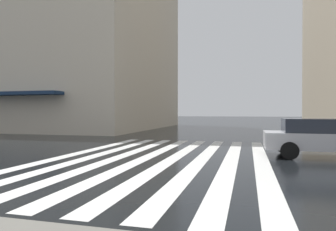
% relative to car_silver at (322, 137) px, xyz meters
% --- Properties ---
extents(ground_plane, '(220.00, 220.00, 0.00)m').
position_rel_car_silver_xyz_m(ground_plane, '(-5.50, 6.06, -0.76)').
color(ground_plane, black).
extents(zebra_crossing, '(13.00, 7.50, 0.01)m').
position_rel_car_silver_xyz_m(zebra_crossing, '(-1.50, 5.66, -0.75)').
color(zebra_crossing, silver).
rests_on(zebra_crossing, ground_plane).
extents(haussmann_block_mid, '(20.47, 25.88, 23.40)m').
position_rel_car_silver_xyz_m(haussmann_block_mid, '(16.63, 24.34, 10.70)').
color(haussmann_block_mid, beige).
rests_on(haussmann_block_mid, ground_plane).
extents(car_silver, '(1.85, 4.10, 1.41)m').
position_rel_car_silver_xyz_m(car_silver, '(0.00, 0.00, 0.00)').
color(car_silver, '#B7B7BC').
rests_on(car_silver, ground_plane).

